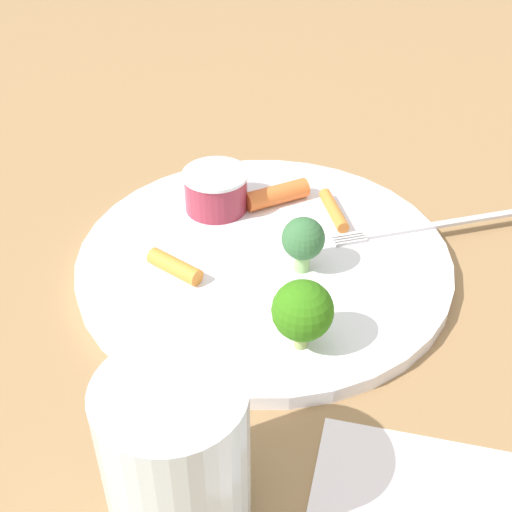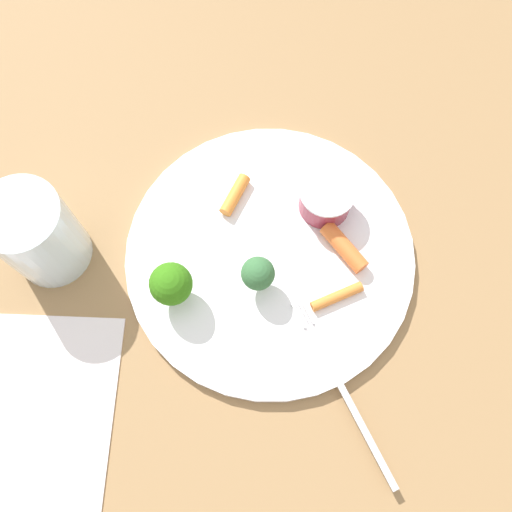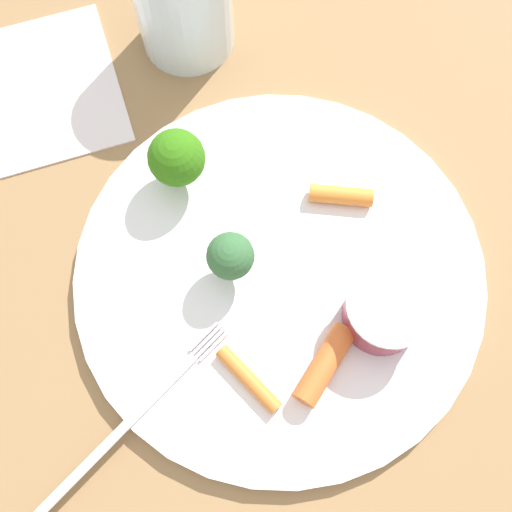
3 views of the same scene
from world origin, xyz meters
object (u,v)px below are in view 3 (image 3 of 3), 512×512
Objects in this scene: plate at (279,273)px; broccoli_floret_0 at (230,257)px; carrot_stick_0 at (248,379)px; carrot_stick_2 at (341,195)px; napkin at (2,99)px; sauce_cup at (385,312)px; broccoli_floret_1 at (177,158)px; fork at (124,427)px; carrot_stick_1 at (325,365)px.

broccoli_floret_0 is at bearing -15.61° from plate.
carrot_stick_0 is 1.17× the size of carrot_stick_2.
carrot_stick_2 is 0.30m from napkin.
napkin is at bearing -47.12° from sauce_cup.
broccoli_floret_1 reaches higher than broccoli_floret_0.
carrot_stick_1 is at bearing -178.07° from fork.
fork is (0.10, 0.09, -0.03)m from broccoli_floret_0.
napkin is at bearing -63.30° from carrot_stick_0.
fork is (0.13, 0.08, 0.01)m from plate.
napkin is at bearing -34.09° from carrot_stick_2.
plate is at bearing 35.88° from carrot_stick_2.
carrot_stick_2 is 0.23m from fork.
broccoli_floret_1 is 0.18m from napkin.
plate is at bearing 164.39° from broccoli_floret_0.
sauce_cup is 0.11m from carrot_stick_0.
carrot_stick_0 is (0.04, 0.07, 0.01)m from plate.
broccoli_floret_1 is (0.11, -0.15, 0.01)m from sauce_cup.
broccoli_floret_1 reaches higher than fork.
carrot_stick_2 is at bearing 145.91° from napkin.
carrot_stick_0 is 0.16m from carrot_stick_2.
broccoli_floret_0 is at bearing 126.91° from napkin.
broccoli_floret_0 reaches higher than carrot_stick_1.
sauce_cup is at bearing 138.22° from plate.
fork is (0.19, 0.03, -0.02)m from sauce_cup.
broccoli_floret_1 is at bearing -23.12° from carrot_stick_2.
broccoli_floret_1 is at bearing 138.13° from napkin.
carrot_stick_2 is at bearing -131.68° from carrot_stick_0.
fork is (0.09, 0.01, -0.00)m from carrot_stick_0.
sauce_cup is 0.11m from broccoli_floret_0.
carrot_stick_2 is at bearing -146.99° from fork.
plate is 5.63× the size of broccoli_floret_1.
carrot_stick_1 reaches higher than plate.
fork is at bearing 1.93° from carrot_stick_1.
plate is 0.08m from carrot_stick_1.
broccoli_floret_0 is (0.03, -0.01, 0.03)m from plate.
sauce_cup is 0.99× the size of carrot_stick_1.
carrot_stick_2 reaches higher than plate.
broccoli_floret_1 reaches higher than sauce_cup.
sauce_cup is at bearing -171.77° from fork.
carrot_stick_0 is at bearing -4.80° from carrot_stick_1.
napkin is at bearing -48.66° from plate.
napkin is (0.15, -0.20, -0.04)m from broccoli_floret_0.
plate is 0.28m from napkin.
broccoli_floret_0 is 0.10m from carrot_stick_1.
sauce_cup is 1.04× the size of carrot_stick_0.
sauce_cup reaches higher than carrot_stick_0.
carrot_stick_0 is (-0.01, 0.16, -0.03)m from broccoli_floret_1.
broccoli_floret_0 is at bearing -137.14° from fork.
broccoli_floret_0 reaches higher than fork.
carrot_stick_1 is 0.13m from carrot_stick_2.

